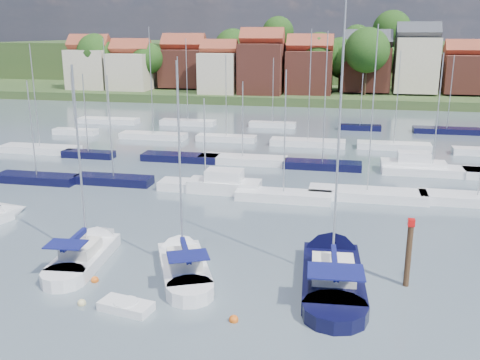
# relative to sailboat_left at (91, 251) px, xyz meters

# --- Properties ---
(ground) EXTENTS (260.00, 260.00, 0.00)m
(ground) POSITION_rel_sailboat_left_xyz_m (10.91, 36.74, -0.36)
(ground) COLOR #43505B
(ground) RESTS_ON ground
(sailboat_left) EXTENTS (3.65, 10.65, 14.26)m
(sailboat_left) POSITION_rel_sailboat_left_xyz_m (0.00, 0.00, 0.00)
(sailboat_left) COLOR white
(sailboat_left) RESTS_ON ground
(sailboat_centre) EXTENTS (6.96, 10.95, 14.62)m
(sailboat_centre) POSITION_rel_sailboat_left_xyz_m (6.72, -0.34, -0.00)
(sailboat_centre) COLOR white
(sailboat_centre) RESTS_ON ground
(sailboat_navy) EXTENTS (4.61, 14.03, 19.02)m
(sailboat_navy) POSITION_rel_sailboat_left_xyz_m (16.52, 1.12, -0.01)
(sailboat_navy) COLOR black
(sailboat_navy) RESTS_ON ground
(tender) EXTENTS (3.21, 1.93, 0.65)m
(tender) POSITION_rel_sailboat_left_xyz_m (5.48, -6.67, -0.11)
(tender) COLOR white
(tender) RESTS_ON ground
(timber_piling) EXTENTS (0.40, 0.40, 6.60)m
(timber_piling) POSITION_rel_sailboat_left_xyz_m (21.13, -0.33, 0.90)
(timber_piling) COLOR #4C331E
(timber_piling) RESTS_ON ground
(buoy_b) EXTENTS (0.49, 0.49, 0.49)m
(buoy_b) POSITION_rel_sailboat_left_xyz_m (2.73, -6.60, -0.36)
(buoy_b) COLOR beige
(buoy_b) RESTS_ON ground
(buoy_c) EXTENTS (0.49, 0.49, 0.49)m
(buoy_c) POSITION_rel_sailboat_left_xyz_m (2.11, -3.72, -0.36)
(buoy_c) COLOR #D85914
(buoy_c) RESTS_ON ground
(buoy_d) EXTENTS (0.53, 0.53, 0.53)m
(buoy_d) POSITION_rel_sailboat_left_xyz_m (11.64, -6.61, -0.36)
(buoy_d) COLOR #D85914
(buoy_d) RESTS_ON ground
(buoy_e) EXTENTS (0.51, 0.51, 0.51)m
(buoy_e) POSITION_rel_sailboat_left_xyz_m (16.72, 2.98, -0.36)
(buoy_e) COLOR #D85914
(buoy_e) RESTS_ON ground
(marina_field) EXTENTS (79.62, 41.41, 15.93)m
(marina_field) POSITION_rel_sailboat_left_xyz_m (12.82, 31.89, 0.07)
(marina_field) COLOR white
(marina_field) RESTS_ON ground
(far_shore_town) EXTENTS (212.46, 90.00, 22.27)m
(far_shore_town) POSITION_rel_sailboat_left_xyz_m (13.14, 129.41, 4.25)
(far_shore_town) COLOR #3D4B25
(far_shore_town) RESTS_ON ground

